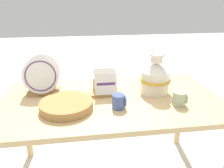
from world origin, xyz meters
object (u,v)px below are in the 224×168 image
at_px(dish_rack_round_plates, 42,77).
at_px(mug_sage_glaze, 180,99).
at_px(ceramic_vase, 155,77).
at_px(dish_rack_square_plates, 105,88).
at_px(mug_cobalt_glaze, 119,101).
at_px(wicker_charger_stack, 67,105).

xyz_separation_m(dish_rack_round_plates, mug_sage_glaze, (0.91, -0.33, -0.08)).
distance_m(ceramic_vase, dish_rack_round_plates, 0.82).
bearing_deg(dish_rack_square_plates, mug_cobalt_glaze, -74.49).
height_order(mug_sage_glaze, mug_cobalt_glaze, same).
xyz_separation_m(dish_rack_square_plates, mug_cobalt_glaze, (0.06, -0.23, -0.00)).
xyz_separation_m(ceramic_vase, mug_sage_glaze, (0.10, -0.22, -0.08)).
distance_m(dish_rack_square_plates, mug_cobalt_glaze, 0.24).
height_order(dish_rack_square_plates, mug_sage_glaze, dish_rack_square_plates).
xyz_separation_m(ceramic_vase, dish_rack_square_plates, (-0.37, 0.02, -0.07)).
distance_m(mug_sage_glaze, mug_cobalt_glaze, 0.40).
bearing_deg(mug_sage_glaze, mug_cobalt_glaze, 177.80).
relative_size(dish_rack_round_plates, mug_cobalt_glaze, 2.93).
height_order(ceramic_vase, mug_cobalt_glaze, ceramic_vase).
bearing_deg(dish_rack_round_plates, mug_sage_glaze, -19.62).
height_order(ceramic_vase, dish_rack_square_plates, ceramic_vase).
relative_size(ceramic_vase, dish_rack_round_plates, 1.09).
bearing_deg(mug_cobalt_glaze, ceramic_vase, 34.12).
xyz_separation_m(dish_rack_square_plates, mug_sage_glaze, (0.46, -0.24, -0.00)).
relative_size(mug_sage_glaze, mug_cobalt_glaze, 1.00).
height_order(dish_rack_round_plates, dish_rack_square_plates, dish_rack_round_plates).
height_order(dish_rack_square_plates, wicker_charger_stack, dish_rack_square_plates).
relative_size(dish_rack_round_plates, dish_rack_square_plates, 1.22).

